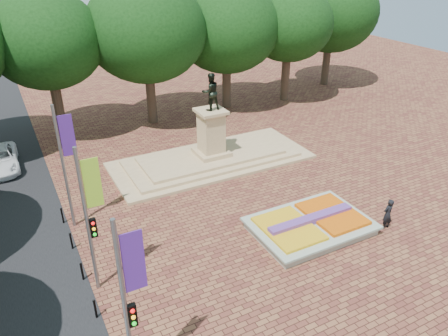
{
  "coord_description": "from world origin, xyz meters",
  "views": [
    {
      "loc": [
        -12.19,
        -17.03,
        13.95
      ],
      "look_at": [
        -1.65,
        2.97,
        2.2
      ],
      "focal_mm": 35.0,
      "sensor_mm": 36.0,
      "label": 1
    }
  ],
  "objects": [
    {
      "name": "banner_poles",
      "position": [
        -10.08,
        -1.31,
        3.88
      ],
      "size": [
        0.88,
        11.17,
        7.0
      ],
      "color": "slate",
      "rests_on": "ground"
    },
    {
      "name": "ground",
      "position": [
        0.0,
        0.0,
        0.0
      ],
      "size": [
        90.0,
        90.0,
        0.0
      ],
      "primitive_type": "plane",
      "color": "brown",
      "rests_on": "ground"
    },
    {
      "name": "tree_row_back",
      "position": [
        2.33,
        18.0,
        6.67
      ],
      "size": [
        44.8,
        8.8,
        10.43
      ],
      "color": "#37291E",
      "rests_on": "ground"
    },
    {
      "name": "monument",
      "position": [
        0.0,
        8.0,
        0.88
      ],
      "size": [
        14.0,
        6.0,
        6.4
      ],
      "color": "tan",
      "rests_on": "ground"
    },
    {
      "name": "flower_bed",
      "position": [
        1.03,
        -2.0,
        0.38
      ],
      "size": [
        6.3,
        4.3,
        0.91
      ],
      "color": "gray",
      "rests_on": "ground"
    },
    {
      "name": "bollard_row",
      "position": [
        -10.7,
        -1.5,
        0.53
      ],
      "size": [
        0.12,
        13.12,
        0.98
      ],
      "color": "black",
      "rests_on": "ground"
    },
    {
      "name": "pedestrian",
      "position": [
        4.82,
        -3.7,
        0.9
      ],
      "size": [
        0.69,
        0.48,
        1.8
      ],
      "primitive_type": "imported",
      "rotation": [
        0.0,
        0.0,
        3.22
      ],
      "color": "black",
      "rests_on": "ground"
    }
  ]
}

